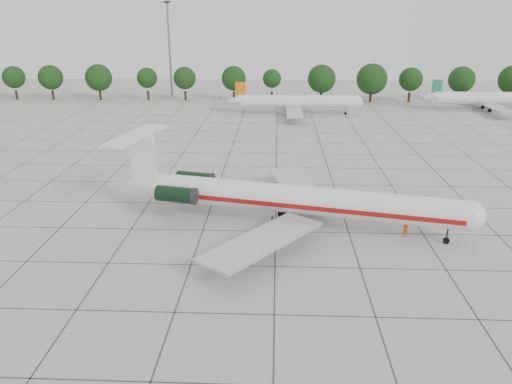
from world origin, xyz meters
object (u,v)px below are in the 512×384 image
(ground_crew, at_px, (405,229))
(bg_airliner_c, at_px, (297,102))
(main_airliner, at_px, (283,198))
(floodlight_mast, at_px, (169,44))
(bg_airliner_d, at_px, (491,99))

(ground_crew, height_order, bg_airliner_c, bg_airliner_c)
(ground_crew, bearing_deg, main_airliner, -37.69)
(ground_crew, bearing_deg, floodlight_mast, -91.72)
(ground_crew, bearing_deg, bg_airliner_d, -144.04)
(bg_airliner_c, xyz_separation_m, floodlight_mast, (-34.66, 25.05, 11.37))
(ground_crew, distance_m, bg_airliner_d, 83.67)
(main_airliner, distance_m, ground_crew, 13.49)
(bg_airliner_d, xyz_separation_m, floodlight_mast, (-81.86, 18.31, 11.37))
(ground_crew, relative_size, floodlight_mast, 0.08)
(main_airliner, distance_m, bg_airliner_c, 65.42)
(bg_airliner_c, distance_m, bg_airliner_d, 47.68)
(bg_airliner_c, bearing_deg, main_airliner, -93.40)
(ground_crew, xyz_separation_m, bg_airliner_d, (38.04, 74.50, 1.95))
(bg_airliner_d, bearing_deg, main_airliner, -125.34)
(floodlight_mast, bearing_deg, bg_airliner_d, -12.61)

